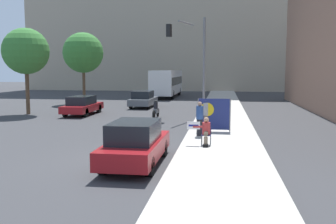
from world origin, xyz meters
The scene contains 14 objects.
ground_plane centered at (0.00, 0.00, 0.00)m, with size 160.00×160.00×0.00m, color #38383A.
sidewalk_curb centered at (3.19, 15.00, 0.06)m, with size 3.45×90.00×0.13m, color #B7B2A8.
seated_protester centered at (2.52, 2.55, 0.74)m, with size 1.00×0.77×1.17m.
jogger_on_sidewalk centered at (2.14, 4.74, 0.96)m, with size 0.34×0.34×1.64m.
pedestrian_behind centered at (2.36, 6.14, 0.98)m, with size 0.34×0.34×1.68m.
protest_banner centered at (2.77, 6.04, 1.02)m, with size 1.67×0.06×1.68m.
traffic_light_pole centered at (1.14, 11.88, 4.43)m, with size 2.68×2.44×6.48m.
parked_car_curbside centered at (0.26, -0.64, 0.76)m, with size 1.72×4.35×1.53m.
car_on_road_nearest centered at (-6.87, 12.89, 0.69)m, with size 1.71×4.48×1.37m.
car_on_road_midblock centered at (-3.62, 18.79, 0.72)m, with size 1.79×4.44×1.44m.
city_bus_on_road centered at (-3.39, 31.25, 1.83)m, with size 2.52×10.36×3.17m.
motorcycle_on_road centered at (-1.27, 11.91, 0.53)m, with size 0.28×2.14×1.21m.
street_tree_near_curb centered at (-10.99, 12.72, 4.59)m, with size 3.35×3.35×6.28m.
street_tree_midblock centered at (-10.01, 21.52, 4.86)m, with size 3.84×3.84×6.80m.
Camera 1 is at (3.19, -12.95, 3.27)m, focal length 40.00 mm.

